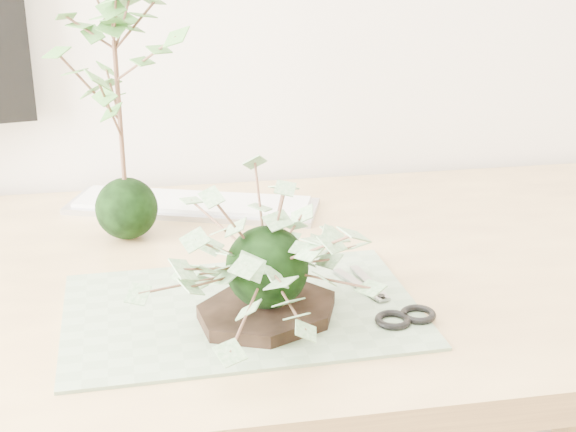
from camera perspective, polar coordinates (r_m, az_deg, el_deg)
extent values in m
cube|color=tan|center=(1.05, -5.36, -4.72)|extent=(1.60, 0.70, 0.04)
cube|color=slate|center=(0.93, -3.30, -6.69)|extent=(0.41, 0.28, 0.00)
cylinder|color=black|center=(0.91, -1.47, -6.76)|extent=(0.23, 0.23, 0.01)
sphere|color=black|center=(0.88, -1.50, -3.66)|extent=(0.09, 0.09, 0.09)
sphere|color=black|center=(1.14, -11.40, 0.53)|extent=(0.09, 0.09, 0.09)
cylinder|color=#523727|center=(1.11, -11.86, 6.66)|extent=(0.01, 0.01, 0.21)
cube|color=#AEAFB7|center=(1.25, -6.80, 0.70)|extent=(0.40, 0.23, 0.01)
cube|color=silver|center=(1.25, -6.81, 1.02)|extent=(0.37, 0.20, 0.01)
cube|color=gray|center=(0.99, 5.65, -4.85)|extent=(0.04, 0.10, 0.00)
cube|color=gray|center=(0.99, 6.46, -4.78)|extent=(0.02, 0.10, 0.00)
torus|color=black|center=(0.90, 6.74, -7.31)|extent=(0.05, 0.05, 0.01)
torus|color=black|center=(0.91, 8.73, -7.11)|extent=(0.05, 0.05, 0.01)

